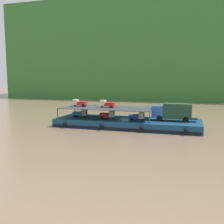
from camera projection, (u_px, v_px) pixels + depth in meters
The scene contains 10 objects.
ground_plane at pixel (127, 127), 47.24m from camera, with size 400.00×400.00×0.00m, color #7F664C.
hillside_far_bank at pixel (166, 44), 115.11m from camera, with size 141.96×41.09×43.46m.
cargo_barge at pixel (127, 123), 47.12m from camera, with size 26.40×8.94×1.50m.
covered_lorry at pixel (173, 111), 44.74m from camera, with size 7.89×2.43×3.10m.
cargo_rack at pixel (108, 108), 47.88m from camera, with size 17.20×7.60×2.00m.
mini_truck_lower_stern at pixel (80, 113), 49.71m from camera, with size 2.77×1.26×1.38m.
mini_truck_lower_aft at pixel (108, 115), 47.75m from camera, with size 2.79×1.29×1.38m.
mini_truck_lower_mid at pixel (137, 116), 45.84m from camera, with size 2.78×1.27×1.38m.
mini_truck_upper_stern at pixel (80, 103), 49.78m from camera, with size 2.74×1.21×1.38m.
mini_truck_upper_mid at pixel (107, 104), 48.11m from camera, with size 2.79×1.29×1.38m.
Camera 1 is at (10.76, -45.31, 8.85)m, focal length 40.79 mm.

